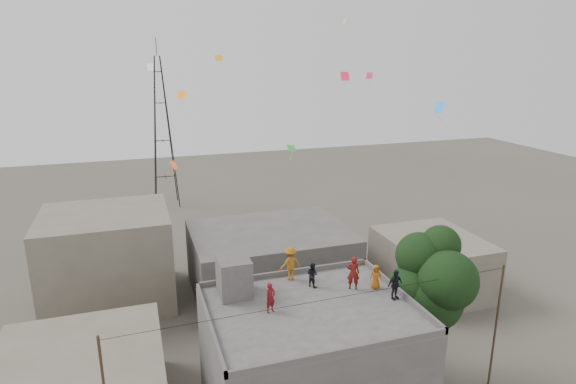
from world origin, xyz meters
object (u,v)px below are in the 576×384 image
Objects in this scene: transmission_tower at (162,133)px; person_dark_adult at (395,285)px; tree at (433,282)px; person_red_adult at (353,273)px; stair_head_box at (234,277)px.

transmission_tower reaches higher than person_dark_adult.
tree is 41.12m from transmission_tower.
transmission_tower is 41.30m from person_dark_adult.
person_red_adult is 2.25m from person_dark_adult.
stair_head_box is at bearing 145.25° from person_dark_adult.
transmission_tower is (-11.37, 39.40, 2.97)m from tree.
stair_head_box is 1.27× the size of person_dark_adult.
stair_head_box is at bearing -88.77° from transmission_tower.
person_dark_adult is (7.60, -2.97, -0.21)m from stair_head_box.
stair_head_box is 37.46m from transmission_tower.
tree reaches higher than person_dark_adult.
transmission_tower is 12.69× the size of person_dark_adult.
person_dark_adult is (1.53, -1.65, -0.13)m from person_red_adult.
stair_head_box is at bearing 169.26° from tree.
tree is (10.57, -2.00, -1.00)m from stair_head_box.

